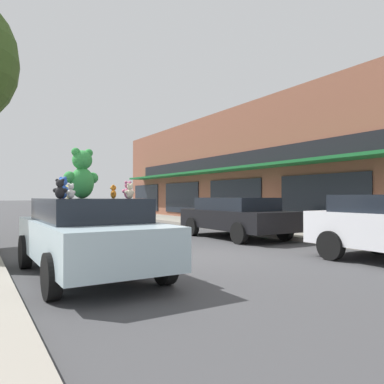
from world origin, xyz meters
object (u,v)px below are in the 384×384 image
object	(u,v)px
teddy_bear_pink	(128,190)
teddy_bear_giant	(82,174)
teddy_bear_red	(62,193)
parked_car_far_center	(236,216)
teddy_bear_blue	(63,188)
plush_art_car	(88,234)
teddy_bear_orange	(113,192)
teddy_bear_white	(71,191)
teddy_bear_black	(60,189)
teddy_bear_cream	(130,191)
teddy_bear_yellow	(69,192)

from	to	relation	value
teddy_bear_pink	teddy_bear_giant	bearing A→B (deg)	-57.76
teddy_bear_red	parked_car_far_center	distance (m)	7.13
teddy_bear_pink	teddy_bear_blue	xyz separation A→B (m)	(-1.17, 0.07, 0.03)
plush_art_car	teddy_bear_pink	xyz separation A→B (m)	(0.64, -0.42, 0.83)
teddy_bear_pink	parked_car_far_center	xyz separation A→B (m)	(5.68, 4.09, -0.82)
teddy_bear_orange	teddy_bear_white	xyz separation A→B (m)	(-0.85, -0.31, 0.00)
teddy_bear_orange	teddy_bear_blue	distance (m)	0.91
plush_art_car	teddy_bear_black	distance (m)	1.31
teddy_bear_red	parked_car_far_center	size ratio (longest dim) A/B	0.05
teddy_bear_cream	teddy_bear_orange	bearing A→B (deg)	-97.45
teddy_bear_blue	parked_car_far_center	size ratio (longest dim) A/B	0.08
teddy_bear_black	teddy_bear_red	size ratio (longest dim) A/B	1.46
teddy_bear_pink	parked_car_far_center	distance (m)	7.04
plush_art_car	teddy_bear_white	xyz separation A→B (m)	(-0.48, -0.68, 0.79)
teddy_bear_blue	parked_car_far_center	xyz separation A→B (m)	(6.85, 4.02, -0.85)
teddy_bear_giant	teddy_bear_black	size ratio (longest dim) A/B	2.95
teddy_bear_giant	parked_car_far_center	distance (m)	7.35
teddy_bear_black	teddy_bear_yellow	distance (m)	1.49
plush_art_car	teddy_bear_cream	xyz separation A→B (m)	(0.46, -0.97, 0.80)
teddy_bear_blue	teddy_bear_black	bearing A→B (deg)	135.49
teddy_bear_black	teddy_bear_blue	bearing A→B (deg)	-77.09
plush_art_car	teddy_bear_giant	xyz separation A→B (m)	(-0.07, 0.20, 1.14)
teddy_bear_white	teddy_bear_red	size ratio (longest dim) A/B	1.16
plush_art_car	teddy_bear_orange	xyz separation A→B (m)	(0.37, -0.37, 0.79)
teddy_bear_orange	teddy_bear_red	size ratio (longest dim) A/B	1.15
teddy_bear_black	teddy_bear_orange	world-z (taller)	teddy_bear_black
teddy_bear_yellow	teddy_bear_red	distance (m)	0.40
teddy_bear_giant	teddy_bear_white	world-z (taller)	teddy_bear_giant
teddy_bear_giant	teddy_bear_pink	bearing A→B (deg)	126.14
teddy_bear_yellow	parked_car_far_center	bearing A→B (deg)	-93.03
plush_art_car	teddy_bear_cream	distance (m)	1.34
teddy_bear_red	teddy_bear_pink	bearing A→B (deg)	85.63
teddy_bear_orange	teddy_bear_cream	bearing A→B (deg)	30.56
teddy_bear_white	parked_car_far_center	bearing A→B (deg)	-168.98
teddy_bear_pink	teddy_bear_orange	size ratio (longest dim) A/B	1.28
plush_art_car	teddy_bear_yellow	size ratio (longest dim) A/B	16.95
plush_art_car	teddy_bear_red	xyz separation A→B (m)	(-0.26, 1.05, 0.78)
teddy_bear_orange	teddy_bear_white	distance (m)	0.90
teddy_bear_black	teddy_bear_pink	size ratio (longest dim) A/B	0.99
teddy_bear_orange	teddy_bear_cream	size ratio (longest dim) A/B	0.95
teddy_bear_orange	teddy_bear_yellow	xyz separation A→B (m)	(-0.58, 1.02, 0.00)
teddy_bear_white	parked_car_far_center	world-z (taller)	teddy_bear_white
teddy_bear_orange	teddy_bear_blue	size ratio (longest dim) A/B	0.67
teddy_bear_orange	parked_car_far_center	size ratio (longest dim) A/B	0.06
parked_car_far_center	teddy_bear_blue	bearing A→B (deg)	-149.60
teddy_bear_cream	teddy_bear_white	bearing A→B (deg)	-33.49
teddy_bear_giant	teddy_bear_yellow	size ratio (longest dim) A/B	3.66
teddy_bear_pink	teddy_bear_cream	size ratio (longest dim) A/B	1.22
teddy_bear_pink	teddy_bear_red	world-z (taller)	teddy_bear_pink
teddy_bear_blue	teddy_bear_cream	xyz separation A→B (m)	(1.00, -0.62, -0.05)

